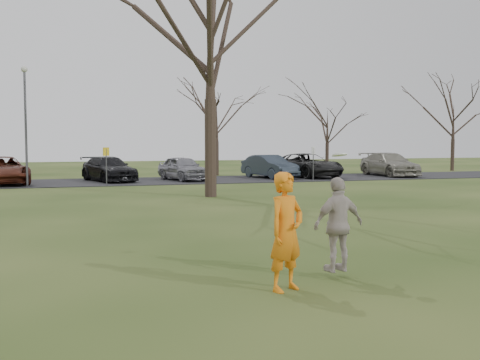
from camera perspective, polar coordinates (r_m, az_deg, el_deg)
name	(u,v)px	position (r m, az deg, el deg)	size (l,w,h in m)	color
ground	(310,287)	(9.35, 7.24, -10.87)	(120.00, 120.00, 0.00)	#1E380F
parking_strip	(138,181)	(33.54, -10.44, -0.13)	(62.00, 6.50, 0.04)	black
player_defender	(286,232)	(8.91, 4.79, -5.31)	(0.70, 0.46, 1.91)	orange
car_2	(2,170)	(33.25, -23.30, 0.92)	(2.52, 5.46, 1.52)	#542013
car_3	(109,169)	(33.79, -13.35, 1.12)	(2.02, 4.98, 1.44)	black
car_4	(183,168)	(33.80, -5.91, 1.23)	(1.73, 4.30, 1.47)	gray
car_5	(270,166)	(35.70, 3.06, 1.40)	(1.57, 4.50, 1.48)	#2D3743
car_6	(307,165)	(36.86, 6.89, 1.52)	(2.59, 5.62, 1.56)	black
car_7	(389,164)	(39.38, 15.13, 1.58)	(2.20, 5.42, 1.57)	gray
catching_play	(338,224)	(9.83, 10.09, -4.50)	(1.02, 0.54, 2.08)	#B3A7A1
lamp_post	(25,111)	(30.87, -21.22, 6.65)	(0.34, 0.34, 6.27)	#47474C
sign_yellow	(106,159)	(30.31, -13.60, 2.10)	(0.35, 0.35, 2.08)	#47474C
sign_white	(313,157)	(33.22, 7.55, 2.34)	(0.35, 0.35, 2.08)	#47474C
big_tree	(210,33)	(24.38, -3.09, 14.88)	(9.00, 9.00, 14.00)	#352821
small_tree_row	(192,120)	(39.18, -4.93, 6.18)	(55.00, 5.90, 8.50)	#352821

